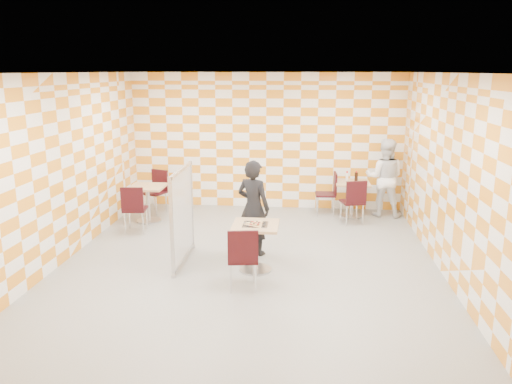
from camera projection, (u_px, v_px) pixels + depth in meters
room_shell at (252, 166)px, 8.20m from camera, size 7.00×7.00×7.00m
main_table at (256, 239)px, 7.66m from camera, size 0.70×0.70×0.75m
second_table at (352, 193)px, 10.55m from camera, size 0.70×0.70×0.75m
empty_table at (148, 197)px, 10.18m from camera, size 0.70×0.70×0.75m
chair_main_front at (243, 255)px, 6.93m from camera, size 0.48×0.48×0.92m
chair_second_front at (354, 199)px, 9.95m from camera, size 0.52×0.53×0.92m
chair_second_side at (330, 190)px, 10.65m from camera, size 0.45×0.44×0.92m
chair_empty_near at (134, 206)px, 9.43m from camera, size 0.46×0.47×0.92m
chair_empty_far at (157, 188)px, 10.88m from camera, size 0.55×0.56×0.92m
partition at (182, 215)px, 7.94m from camera, size 0.08×1.38×1.55m
man_dark at (253, 208)px, 8.33m from camera, size 0.69×0.59×1.61m
man_white at (384, 178)px, 10.54m from camera, size 0.91×0.77×1.66m
pizza_on_foil at (255, 224)px, 7.59m from camera, size 0.40×0.40×0.04m
sport_bottle at (347, 176)px, 10.62m from camera, size 0.06×0.06×0.20m
soda_bottle at (356, 177)px, 10.50m from camera, size 0.07×0.07×0.23m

